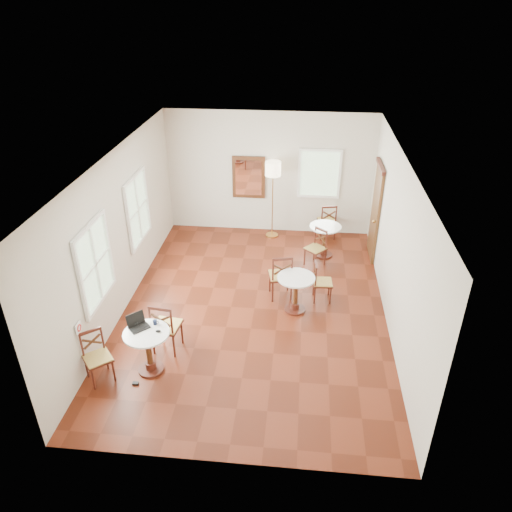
{
  "coord_description": "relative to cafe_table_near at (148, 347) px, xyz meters",
  "views": [
    {
      "loc": [
        0.81,
        -7.66,
        5.5
      ],
      "look_at": [
        0.0,
        0.3,
        1.0
      ],
      "focal_mm": 33.98,
      "sensor_mm": 36.0,
      "label": 1
    }
  ],
  "objects": [
    {
      "name": "power_adapter",
      "position": [
        -0.15,
        -0.34,
        -0.46
      ],
      "size": [
        0.1,
        0.06,
        0.04
      ],
      "primitive_type": "cube",
      "color": "black",
      "rests_on": "ground"
    },
    {
      "name": "laptop",
      "position": [
        -0.17,
        0.14,
        0.35
      ],
      "size": [
        0.39,
        0.39,
        0.21
      ],
      "rotation": [
        0.0,
        0.0,
        0.78
      ],
      "color": "black",
      "rests_on": "cafe_table_near"
    },
    {
      "name": "cafe_table_back",
      "position": [
        2.87,
        4.14,
        -0.01
      ],
      "size": [
        0.72,
        0.72,
        0.76
      ],
      "color": "#4A1C12",
      "rests_on": "ground"
    },
    {
      "name": "chair_near_b",
      "position": [
        -0.74,
        -0.25,
        -0.05
      ],
      "size": [
        0.56,
        0.56,
        0.87
      ],
      "rotation": [
        0.0,
        0.0,
        0.7
      ],
      "color": "#4A1C12",
      "rests_on": "ground"
    },
    {
      "name": "chair_near_a",
      "position": [
        0.14,
        0.54,
        0.01
      ],
      "size": [
        0.51,
        0.51,
        0.99
      ],
      "rotation": [
        0.0,
        0.0,
        3.01
      ],
      "color": "#4A1C12",
      "rests_on": "ground"
    },
    {
      "name": "water_glass",
      "position": [
        -0.17,
        0.12,
        0.34
      ],
      "size": [
        0.06,
        0.06,
        0.09
      ],
      "primitive_type": "cylinder",
      "color": "white",
      "rests_on": "cafe_table_near"
    },
    {
      "name": "room_shell",
      "position": [
        1.44,
        2.16,
        1.41
      ],
      "size": [
        5.02,
        7.02,
        3.01
      ],
      "color": "beige",
      "rests_on": "ground"
    },
    {
      "name": "cafe_table_near",
      "position": [
        0.0,
        0.0,
        0.0
      ],
      "size": [
        0.73,
        0.73,
        0.77
      ],
      "color": "#4A1C12",
      "rests_on": "ground"
    },
    {
      "name": "chair_back_b",
      "position": [
        2.68,
        3.7,
        -0.05
      ],
      "size": [
        0.55,
        0.55,
        0.85
      ],
      "rotation": [
        0.0,
        0.0,
        -0.72
      ],
      "color": "#4A1C12",
      "rests_on": "ground"
    },
    {
      "name": "mouse",
      "position": [
        0.18,
        0.03,
        0.31
      ],
      "size": [
        0.1,
        0.07,
        0.03
      ],
      "primitive_type": "ellipsoid",
      "rotation": [
        0.0,
        0.0,
        -0.14
      ],
      "color": "black",
      "rests_on": "cafe_table_near"
    },
    {
      "name": "navy_mug",
      "position": [
        0.08,
        0.22,
        0.33
      ],
      "size": [
        0.1,
        0.06,
        0.08
      ],
      "color": "#0F1732",
      "rests_on": "cafe_table_near"
    },
    {
      "name": "cafe_table_mid",
      "position": [
        2.28,
        1.91,
        -0.01
      ],
      "size": [
        0.71,
        0.71,
        0.75
      ],
      "color": "#4A1C12",
      "rests_on": "ground"
    },
    {
      "name": "ground",
      "position": [
        1.5,
        1.89,
        -0.48
      ],
      "size": [
        7.0,
        7.0,
        0.0
      ],
      "primitive_type": "plane",
      "color": "#5B200F",
      "rests_on": "ground"
    },
    {
      "name": "chair_mid_a",
      "position": [
        1.97,
        2.35,
        0.01
      ],
      "size": [
        0.54,
        0.54,
        0.98
      ],
      "rotation": [
        0.0,
        0.0,
        3.36
      ],
      "color": "#4A1C12",
      "rests_on": "ground"
    },
    {
      "name": "chair_mid_b",
      "position": [
        2.78,
        2.33,
        -0.07
      ],
      "size": [
        0.4,
        0.4,
        0.82
      ],
      "rotation": [
        0.0,
        0.0,
        1.63
      ],
      "color": "#4A1C12",
      "rests_on": "ground"
    },
    {
      "name": "chair_back_a",
      "position": [
        2.95,
        5.08,
        -0.03
      ],
      "size": [
        0.49,
        0.49,
        0.91
      ],
      "rotation": [
        0.0,
        0.0,
        3.34
      ],
      "color": "#4A1C12",
      "rests_on": "ground"
    },
    {
      "name": "floor_lamp",
      "position": [
        1.61,
        5.04,
        1.14
      ],
      "size": [
        0.37,
        0.37,
        1.91
      ],
      "color": "#BF8C3F",
      "rests_on": "ground"
    }
  ]
}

